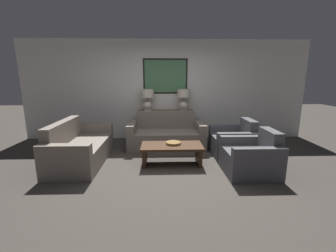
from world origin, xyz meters
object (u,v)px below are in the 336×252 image
(console_table, at_px, (166,125))
(table_lamp_right, at_px, (184,97))
(armchair_near_camera, at_px, (251,158))
(couch_by_back_wall, at_px, (166,136))
(couch_by_side, at_px, (80,149))
(decorative_bowl, at_px, (173,143))
(armchair_near_back_wall, at_px, (234,142))
(coffee_table, at_px, (172,150))
(table_lamp_left, at_px, (147,97))

(console_table, distance_m, table_lamp_right, 0.89)
(armchair_near_camera, bearing_deg, table_lamp_right, 114.02)
(table_lamp_right, xyz_separation_m, couch_by_back_wall, (-0.48, -0.64, -0.87))
(console_table, relative_size, couch_by_side, 0.82)
(decorative_bowl, distance_m, armchair_near_back_wall, 1.42)
(couch_by_back_wall, bearing_deg, coffee_table, -85.70)
(table_lamp_left, bearing_deg, armchair_near_back_wall, -32.73)
(couch_by_side, relative_size, coffee_table, 1.52)
(couch_by_back_wall, bearing_deg, console_table, 90.00)
(table_lamp_left, distance_m, armchair_near_back_wall, 2.47)
(table_lamp_left, xyz_separation_m, couch_by_side, (-1.27, -1.60, -0.87))
(couch_by_side, height_order, armchair_near_back_wall, couch_by_side)
(armchair_near_back_wall, bearing_deg, console_table, 139.57)
(armchair_near_back_wall, bearing_deg, table_lamp_right, 128.38)
(coffee_table, height_order, armchair_near_camera, armchair_near_camera)
(table_lamp_left, height_order, table_lamp_right, same)
(console_table, distance_m, armchair_near_back_wall, 1.93)
(console_table, height_order, armchair_near_camera, console_table)
(couch_by_side, relative_size, decorative_bowl, 6.18)
(table_lamp_right, distance_m, armchair_near_back_wall, 1.82)
(coffee_table, bearing_deg, table_lamp_left, 107.87)
(decorative_bowl, height_order, armchair_near_camera, armchair_near_camera)
(couch_by_back_wall, height_order, couch_by_side, same)
(armchair_near_back_wall, bearing_deg, table_lamp_left, 147.27)
(table_lamp_right, xyz_separation_m, decorative_bowl, (-0.36, -1.68, -0.75))
(console_table, relative_size, armchair_near_camera, 1.70)
(decorative_bowl, relative_size, armchair_near_camera, 0.33)
(couch_by_back_wall, relative_size, armchair_near_camera, 2.07)
(couch_by_side, relative_size, armchair_near_camera, 2.07)
(couch_by_back_wall, distance_m, coffee_table, 1.10)
(console_table, xyz_separation_m, table_lamp_right, (0.48, 0.00, 0.75))
(table_lamp_right, bearing_deg, console_table, 180.00)
(couch_by_back_wall, xyz_separation_m, decorative_bowl, (0.11, -1.04, 0.12))
(decorative_bowl, xyz_separation_m, armchair_near_back_wall, (1.35, 0.43, -0.13))
(armchair_near_camera, bearing_deg, decorative_bowl, 158.36)
(coffee_table, bearing_deg, armchair_near_camera, -19.32)
(table_lamp_right, bearing_deg, armchair_near_back_wall, -51.62)
(console_table, relative_size, table_lamp_right, 2.64)
(table_lamp_right, height_order, couch_by_back_wall, table_lamp_right)
(table_lamp_left, bearing_deg, couch_by_back_wall, -53.37)
(console_table, bearing_deg, decorative_bowl, -86.10)
(decorative_bowl, relative_size, armchair_near_back_wall, 0.33)
(table_lamp_left, bearing_deg, couch_by_side, -128.38)
(table_lamp_right, bearing_deg, couch_by_back_wall, -126.63)
(couch_by_back_wall, height_order, coffee_table, couch_by_back_wall)
(decorative_bowl, height_order, armchair_near_back_wall, armchair_near_back_wall)
(table_lamp_right, distance_m, decorative_bowl, 1.88)
(couch_by_back_wall, bearing_deg, table_lamp_right, 53.37)
(console_table, distance_m, couch_by_side, 2.37)
(console_table, distance_m, decorative_bowl, 1.69)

